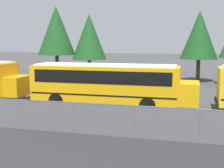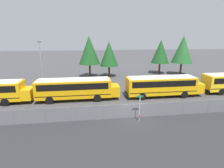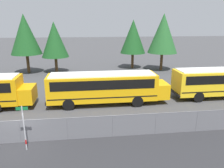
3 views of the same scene
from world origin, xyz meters
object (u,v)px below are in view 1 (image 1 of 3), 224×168
(tree_3, at_px, (56,30))
(tree_1, at_px, (199,35))
(school_bus_2, at_px, (108,82))
(tree_2, at_px, (89,37))

(tree_3, bearing_deg, tree_1, 5.60)
(tree_3, bearing_deg, school_bus_2, -54.15)
(tree_2, bearing_deg, tree_1, 8.37)
(tree_1, bearing_deg, tree_2, -171.63)
(tree_2, xyz_separation_m, tree_3, (-4.28, 0.20, 0.79))
(school_bus_2, height_order, tree_2, tree_2)
(school_bus_2, bearing_deg, tree_3, 125.85)
(tree_1, relative_size, tree_3, 0.91)
(tree_1, xyz_separation_m, tree_2, (-12.54, -1.85, -0.21))
(school_bus_2, bearing_deg, tree_1, 69.10)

